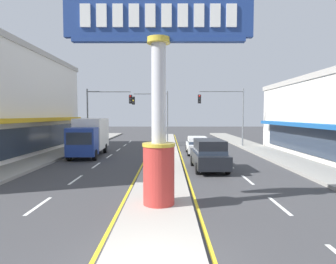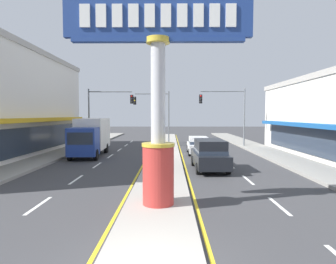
% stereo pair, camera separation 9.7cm
% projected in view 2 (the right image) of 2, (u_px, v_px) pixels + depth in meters
% --- Properties ---
extents(median_strip, '(2.49, 52.00, 0.14)m').
position_uv_depth(median_strip, '(165.00, 155.00, 24.14)').
color(median_strip, '#A39E93').
rests_on(median_strip, ground).
extents(sidewalk_left, '(2.81, 60.00, 0.18)m').
position_uv_depth(sidewalk_left, '(44.00, 159.00, 22.21)').
color(sidewalk_left, gray).
rests_on(sidewalk_left, ground).
extents(sidewalk_right, '(2.81, 60.00, 0.18)m').
position_uv_depth(sidewalk_right, '(286.00, 159.00, 22.08)').
color(sidewalk_right, gray).
rests_on(sidewalk_right, ground).
extents(lane_markings, '(9.23, 52.00, 0.01)m').
position_uv_depth(lane_markings, '(165.00, 159.00, 22.80)').
color(lane_markings, silver).
rests_on(lane_markings, ground).
extents(district_sign, '(6.72, 1.21, 7.67)m').
position_uv_depth(district_sign, '(158.00, 94.00, 10.51)').
color(district_sign, '#B7332D').
rests_on(district_sign, median_strip).
extents(traffic_light_left_side, '(4.86, 0.46, 6.20)m').
position_uv_depth(traffic_light_left_side, '(105.00, 107.00, 30.94)').
color(traffic_light_left_side, slate).
rests_on(traffic_light_left_side, ground).
extents(traffic_light_right_side, '(4.86, 0.46, 6.20)m').
position_uv_depth(traffic_light_right_side, '(228.00, 107.00, 30.47)').
color(traffic_light_right_side, slate).
rests_on(traffic_light_right_side, ground).
extents(traffic_light_median_far, '(4.20, 0.46, 6.20)m').
position_uv_depth(traffic_light_median_far, '(156.00, 108.00, 34.02)').
color(traffic_light_median_far, slate).
rests_on(traffic_light_median_far, ground).
extents(suv_near_right_lane, '(2.04, 4.64, 1.90)m').
position_uv_depth(suv_near_right_lane, '(210.00, 154.00, 18.08)').
color(suv_near_right_lane, black).
rests_on(suv_near_right_lane, ground).
extents(box_truck_far_right_lane, '(2.54, 7.00, 3.12)m').
position_uv_depth(box_truck_far_right_lane, '(91.00, 135.00, 24.60)').
color(box_truck_far_right_lane, navy).
rests_on(box_truck_far_right_lane, ground).
extents(sedan_near_left_lane, '(1.88, 4.32, 1.53)m').
position_uv_depth(sedan_near_left_lane, '(198.00, 145.00, 25.42)').
color(sedan_near_left_lane, white).
rests_on(sedan_near_left_lane, ground).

